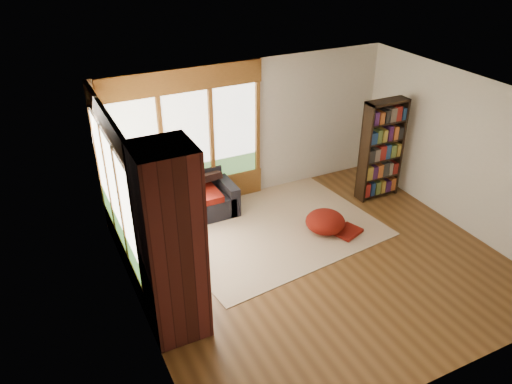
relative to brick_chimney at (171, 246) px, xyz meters
name	(u,v)px	position (x,y,z in m)	size (l,w,h in m)	color
floor	(319,263)	(2.40, 0.35, -1.30)	(5.50, 5.50, 0.00)	#513216
ceiling	(331,103)	(2.40, 0.35, 1.30)	(5.50, 5.50, 0.00)	white
wall_back	(249,130)	(2.40, 2.85, 0.00)	(5.50, 0.04, 2.60)	silver
wall_front	(456,294)	(2.40, -2.15, 0.00)	(5.50, 0.04, 2.60)	silver
wall_left	(135,238)	(-0.35, 0.35, 0.00)	(0.04, 5.00, 2.60)	silver
wall_right	(465,154)	(5.15, 0.35, 0.00)	(0.04, 5.00, 2.60)	silver
windows_back	(187,140)	(1.20, 2.82, 0.05)	(2.82, 0.10, 1.90)	brown
windows_left	(115,191)	(-0.32, 1.55, 0.05)	(0.10, 2.62, 1.90)	brown
roller_blind	(101,143)	(-0.29, 2.38, 0.45)	(0.03, 0.72, 0.90)	#738B4E
brick_chimney	(171,246)	(0.00, 0.00, 0.00)	(0.70, 0.70, 2.60)	#471914
sectional_sofa	(164,223)	(0.45, 2.05, -1.00)	(2.20, 2.20, 0.80)	black
area_rug	(274,228)	(2.22, 1.50, -1.29)	(3.40, 2.60, 0.01)	beige
bookshelf	(382,150)	(4.54, 1.68, -0.35)	(0.82, 0.27, 1.91)	black
pouf	(325,221)	(2.97, 1.07, -1.11)	(0.68, 0.68, 0.37)	maroon
dog_tan	(166,191)	(0.60, 2.25, -0.52)	(0.94, 0.99, 0.48)	brown
dog_brindle	(148,214)	(0.13, 1.70, -0.53)	(0.69, 0.94, 0.47)	#2F2312
throw_pillows	(166,196)	(0.53, 2.10, -0.54)	(1.98, 1.68, 0.45)	black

